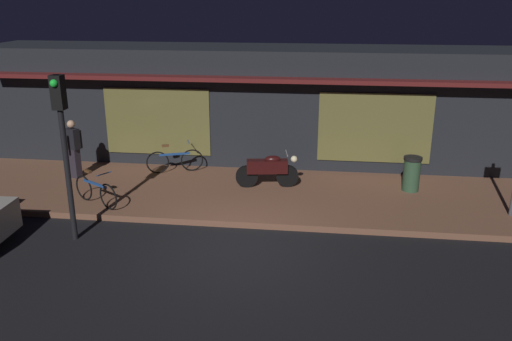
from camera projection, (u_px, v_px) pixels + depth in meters
ground_plane at (236, 248)px, 11.25m from camera, size 60.00×60.00×0.00m
sidewalk_slab at (255, 194)px, 14.05m from camera, size 18.00×4.00×0.15m
storefront_building at (268, 105)px, 16.69m from camera, size 18.00×3.30×3.60m
motorcycle at (268, 169)px, 14.25m from camera, size 1.70×0.58×0.97m
bicycle_parked at (175, 160)px, 15.49m from camera, size 1.57×0.65×0.91m
bicycle_extra at (96, 191)px, 13.07m from camera, size 1.44×0.90×0.91m
person_photographer at (74, 148)px, 14.87m from camera, size 0.44×0.59×1.67m
trash_bin at (412, 174)px, 13.99m from camera, size 0.48×0.48×0.93m
traffic_light_pole at (62, 130)px, 10.89m from camera, size 0.24×0.33×3.60m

